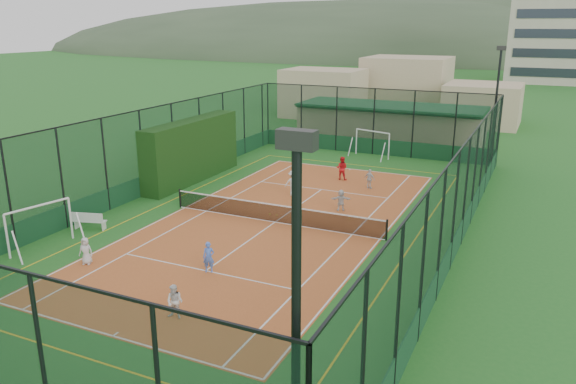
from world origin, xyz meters
name	(u,v)px	position (x,y,z in m)	size (l,w,h in m)	color
ground	(275,222)	(0.00, 0.00, 0.00)	(300.00, 300.00, 0.00)	#236623
court_slab	(275,222)	(0.00, 0.00, 0.01)	(11.17, 23.97, 0.01)	#A34F24
tennis_net	(275,213)	(0.00, 0.00, 0.53)	(11.67, 0.12, 1.06)	black
perimeter_fence	(275,175)	(0.00, 0.00, 2.50)	(18.12, 34.12, 5.00)	black
floodlight_se	(296,372)	(8.60, -16.60, 4.12)	(0.60, 0.26, 8.25)	black
floodlight_ne	(495,108)	(8.60, 16.60, 4.12)	(0.60, 0.26, 8.25)	black
clubhouse	(390,124)	(0.00, 22.00, 1.57)	(15.20, 7.20, 3.15)	tan
distant_hills	(509,58)	(0.00, 150.00, 0.00)	(200.00, 60.00, 24.00)	#384C33
hedge_left	(192,150)	(-8.30, 4.97, 1.94)	(1.33, 8.88, 3.89)	black
white_bench	(90,220)	(-7.80, -4.68, 0.46)	(1.63, 0.45, 0.92)	white
futsal_goal_near	(40,227)	(-8.01, -7.41, 0.99)	(0.89, 3.08, 1.99)	white
futsal_goal_far	(372,144)	(0.22, 16.13, 0.97)	(3.00, 0.87, 1.94)	white
child_near_left	(86,251)	(-4.91, -7.91, 0.59)	(0.57, 0.37, 1.17)	silver
child_near_mid	(209,257)	(0.18, -6.41, 0.65)	(0.47, 0.31, 1.28)	#4E76DD
child_near_right	(175,302)	(1.15, -10.06, 0.62)	(0.60, 0.46, 1.23)	white
child_far_left	(293,183)	(-1.09, 4.61, 0.76)	(0.97, 0.56, 1.50)	white
child_far_right	(370,179)	(2.56, 7.86, 0.61)	(0.71, 0.30, 1.21)	silver
child_far_back	(341,200)	(2.40, 3.16, 0.59)	(1.08, 0.34, 1.16)	silver
coach	(342,168)	(0.33, 9.07, 0.77)	(0.73, 0.57, 1.51)	red
tennis_balls	(298,216)	(0.72, 1.30, 0.04)	(4.11, 1.14, 0.07)	#CCE033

